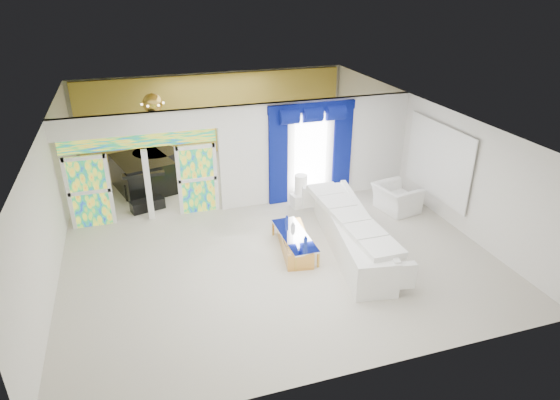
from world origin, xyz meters
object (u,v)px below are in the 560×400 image
object	(u,v)px
grand_piano	(143,174)
coffee_table	(294,243)
armchair	(396,198)
white_sofa	(350,233)
console_table	(310,198)

from	to	relation	value
grand_piano	coffee_table	bearing A→B (deg)	-72.30
armchair	grand_piano	bearing A→B (deg)	51.12
white_sofa	armchair	xyz separation A→B (m)	(2.16, 1.52, -0.03)
armchair	white_sofa	bearing A→B (deg)	115.33
console_table	armchair	distance (m)	2.48
white_sofa	armchair	world-z (taller)	white_sofa
grand_piano	console_table	bearing A→B (deg)	-45.98
coffee_table	armchair	world-z (taller)	armchair
armchair	coffee_table	bearing A→B (deg)	99.38
coffee_table	console_table	xyz separation A→B (m)	(1.30, 2.32, -0.01)
console_table	grand_piano	distance (m)	5.34
console_table	armchair	world-z (taller)	armchair
console_table	grand_piano	bearing A→B (deg)	149.72
coffee_table	grand_piano	size ratio (longest dim) A/B	0.93
coffee_table	grand_piano	distance (m)	6.01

